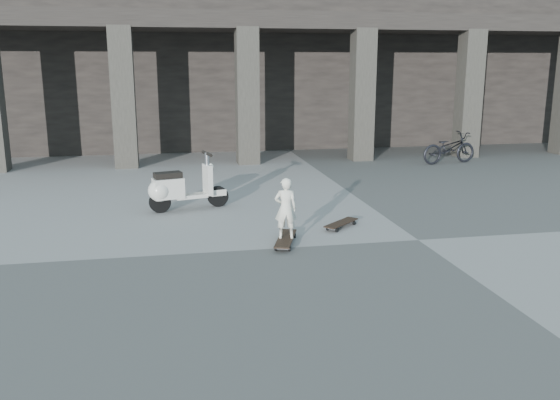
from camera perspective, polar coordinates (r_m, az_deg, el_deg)
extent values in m
plane|color=#494947|center=(10.53, 13.16, -3.77)|extent=(90.00, 90.00, 0.00)
cube|color=black|center=(23.56, -0.67, 13.12)|extent=(28.00, 6.00, 6.00)
cube|color=black|center=(19.28, 1.77, 16.69)|extent=(28.00, 2.80, 0.50)
cube|color=#2E2C26|center=(17.74, -14.84, 9.47)|extent=(0.65, 0.65, 4.00)
cube|color=#2E2C26|center=(17.87, -3.18, 9.90)|extent=(0.65, 0.65, 4.00)
cube|color=#2E2C26|center=(18.69, 7.90, 9.94)|extent=(0.65, 0.65, 4.00)
cube|color=#2E2C26|center=(20.13, 17.72, 9.67)|extent=(0.65, 0.65, 4.00)
cube|color=black|center=(10.01, 0.55, -3.72)|extent=(0.59, 1.11, 0.02)
cube|color=#B2B2B7|center=(10.39, 0.81, -3.36)|extent=(0.23, 0.13, 0.03)
cube|color=#B2B2B7|center=(9.66, 0.26, -4.63)|extent=(0.23, 0.13, 0.03)
cylinder|color=black|center=(10.40, 0.19, -3.40)|extent=(0.06, 0.09, 0.08)
cylinder|color=black|center=(10.38, 1.43, -3.44)|extent=(0.06, 0.09, 0.08)
cylinder|color=black|center=(9.68, -0.41, -4.67)|extent=(0.06, 0.09, 0.08)
cylinder|color=black|center=(9.65, 0.93, -4.72)|extent=(0.06, 0.09, 0.08)
cube|color=black|center=(11.05, 5.91, -2.19)|extent=(0.80, 0.75, 0.02)
cube|color=#B2B2B7|center=(11.32, 6.71, -2.07)|extent=(0.17, 0.18, 0.03)
cube|color=#B2B2B7|center=(10.81, 5.06, -2.76)|extent=(0.17, 0.18, 0.03)
cylinder|color=black|center=(11.37, 6.28, -2.05)|extent=(0.08, 0.08, 0.08)
cylinder|color=black|center=(11.27, 7.14, -2.20)|extent=(0.08, 0.08, 0.08)
cylinder|color=black|center=(10.86, 4.61, -2.73)|extent=(0.08, 0.08, 0.08)
cylinder|color=black|center=(10.76, 5.50, -2.90)|extent=(0.08, 0.08, 0.08)
imported|color=silver|center=(9.87, 0.55, -0.79)|extent=(0.41, 0.30, 1.03)
cylinder|color=black|center=(12.64, -5.98, 0.35)|extent=(0.45, 0.21, 0.44)
cylinder|color=black|center=(12.31, -11.48, -0.20)|extent=(0.45, 0.21, 0.44)
cube|color=beige|center=(12.45, -8.56, 0.39)|extent=(0.71, 0.44, 0.08)
cube|color=beige|center=(12.29, -10.69, 1.13)|extent=(0.67, 0.49, 0.42)
sphere|color=beige|center=(12.25, -11.53, 0.90)|extent=(0.46, 0.46, 0.46)
cube|color=black|center=(12.24, -10.75, 2.38)|extent=(0.60, 0.41, 0.11)
cube|color=beige|center=(12.50, -6.97, 1.97)|extent=(0.20, 0.39, 0.64)
cube|color=beige|center=(12.62, -5.99, 0.74)|extent=(0.36, 0.23, 0.13)
cylinder|color=#B2B2B7|center=(12.43, -7.02, 3.80)|extent=(0.12, 0.12, 0.33)
cylinder|color=black|center=(12.40, -7.04, 4.45)|extent=(0.20, 0.55, 0.07)
sphere|color=white|center=(12.47, -6.72, 3.23)|extent=(0.13, 0.13, 0.13)
imported|color=black|center=(18.66, 15.95, 4.84)|extent=(1.89, 0.94, 0.95)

